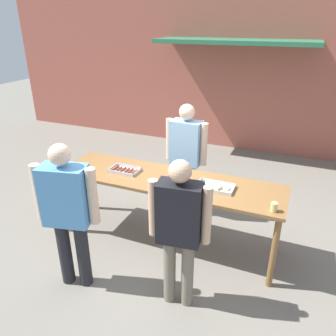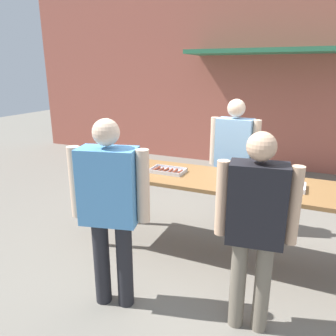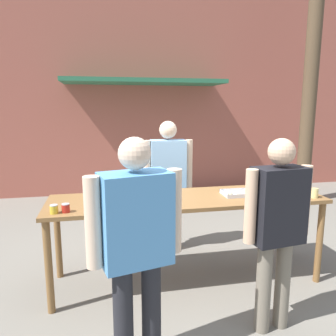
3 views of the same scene
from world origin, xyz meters
name	(u,v)px [view 2 (image 2 of 3)]	position (x,y,z in m)	size (l,w,h in m)	color
ground_plane	(217,256)	(0.00, 0.00, 0.00)	(24.00, 24.00, 0.00)	slate
building_facade_back	(275,60)	(0.00, 3.98, 2.26)	(12.00, 1.11, 4.50)	#A85647
serving_table	(221,187)	(0.00, 0.00, 0.85)	(2.92, 0.80, 0.95)	brown
food_tray_sausages	(168,171)	(-0.62, -0.02, 0.96)	(0.39, 0.24, 0.04)	silver
food_tray_buns	(281,186)	(0.62, -0.02, 0.97)	(0.44, 0.26, 0.06)	silver
condiment_jar_mustard	(102,168)	(-1.32, -0.28, 0.99)	(0.07, 0.07, 0.08)	gold
condiment_jar_ketchup	(111,168)	(-1.22, -0.27, 0.99)	(0.07, 0.07, 0.08)	#B22319
person_server_behind_table	(234,154)	(-0.05, 0.80, 1.03)	(0.64, 0.27, 1.73)	#232328
person_customer_holding_hotdog	(110,202)	(-0.67, -1.13, 1.01)	(0.68, 0.37, 1.71)	#232328
person_customer_with_cup	(255,219)	(0.51, -0.94, 0.99)	(0.61, 0.29, 1.66)	#756B5B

